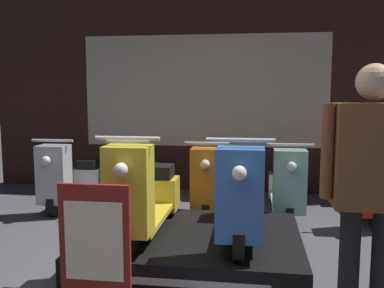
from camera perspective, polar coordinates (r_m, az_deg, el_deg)
name	(u,v)px	position (r m, az deg, el deg)	size (l,w,h in m)	color
shop_wall_back	(204,88)	(6.63, 1.64, 7.48)	(6.81, 0.09, 3.20)	#331E19
display_platform	(193,245)	(4.12, 0.16, -13.31)	(1.98, 1.58, 0.23)	black
scooter_display_left	(144,195)	(3.99, -6.37, -6.82)	(0.52, 1.56, 0.97)	black
scooter_display_right	(241,199)	(3.87, 6.59, -7.27)	(0.52, 1.56, 0.97)	black
scooter_backrow_0	(71,179)	(6.05, -15.81, -4.52)	(0.52, 1.56, 0.97)	black
scooter_backrow_1	(139,181)	(5.73, -7.03, -4.94)	(0.52, 1.56, 0.97)	black
scooter_backrow_2	(211,183)	(5.56, 2.54, -5.26)	(0.52, 1.56, 0.97)	black
scooter_backrow_3	(286,186)	(5.55, 12.42, -5.44)	(0.52, 1.56, 0.97)	black
scooter_backrow_4	(365,188)	(5.70, 22.05, -5.47)	(0.52, 1.56, 0.97)	black
person_right_browsing	(370,177)	(2.88, 22.61, -4.09)	(0.60, 0.25, 1.72)	black
price_sign_board	(95,249)	(3.11, -12.81, -13.55)	(0.50, 0.04, 0.93)	maroon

